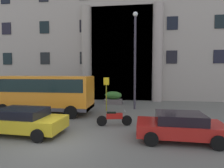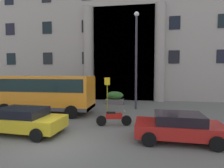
{
  "view_description": "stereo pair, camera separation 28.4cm",
  "coord_description": "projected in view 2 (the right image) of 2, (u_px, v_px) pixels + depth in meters",
  "views": [
    {
      "loc": [
        3.36,
        -7.47,
        3.17
      ],
      "look_at": [
        1.87,
        4.1,
        2.4
      ],
      "focal_mm": 29.5,
      "sensor_mm": 36.0,
      "label": 1
    },
    {
      "loc": [
        3.65,
        -7.43,
        3.17
      ],
      "look_at": [
        1.87,
        4.1,
        2.4
      ],
      "focal_mm": 29.5,
      "sensor_mm": 36.0,
      "label": 2
    }
  ],
  "objects": [
    {
      "name": "white_taxi_kerbside",
      "position": [
        22.0,
        120.0,
        9.49
      ],
      "size": [
        4.44,
        2.25,
        1.31
      ],
      "rotation": [
        0.0,
        0.0,
        -0.06
      ],
      "color": "gold",
      "rests_on": "ground_plane"
    },
    {
      "name": "parked_coupe_end",
      "position": [
        178.0,
        126.0,
        8.43
      ],
      "size": [
        3.97,
        2.19,
        1.27
      ],
      "rotation": [
        0.0,
        0.0,
        -0.04
      ],
      "color": "#B41F1B",
      "rests_on": "ground_plane"
    },
    {
      "name": "bus_stop_sign",
      "position": [
        107.0,
        90.0,
        14.74
      ],
      "size": [
        0.44,
        0.08,
        2.72
      ],
      "color": "#979A1C",
      "rests_on": "ground_plane"
    },
    {
      "name": "orange_minibus",
      "position": [
        45.0,
        91.0,
        13.92
      ],
      "size": [
        7.18,
        2.69,
        2.85
      ],
      "rotation": [
        0.0,
        0.0,
        0.0
      ],
      "color": "orange",
      "rests_on": "ground_plane"
    },
    {
      "name": "lamppost_plaza_centre",
      "position": [
        136.0,
        54.0,
        15.31
      ],
      "size": [
        0.4,
        0.4,
        8.11
      ],
      "color": "#36313D",
      "rests_on": "ground_plane"
    },
    {
      "name": "hedge_planter_far_east",
      "position": [
        49.0,
        96.0,
        18.87
      ],
      "size": [
        1.51,
        0.81,
        1.38
      ],
      "color": "#646A5C",
      "rests_on": "ground_plane"
    },
    {
      "name": "motorcycle_far_end",
      "position": [
        113.0,
        118.0,
        10.79
      ],
      "size": [
        2.06,
        0.66,
        0.89
      ],
      "rotation": [
        0.0,
        0.0,
        0.2
      ],
      "color": "black",
      "rests_on": "ground_plane"
    },
    {
      "name": "hedge_planter_entrance_left",
      "position": [
        2.0,
        95.0,
        19.86
      ],
      "size": [
        1.4,
        0.87,
        1.43
      ],
      "color": "gray",
      "rests_on": "ground_plane"
    },
    {
      "name": "office_building_facade",
      "position": [
        113.0,
        15.0,
        24.61
      ],
      "size": [
        41.79,
        9.78,
        21.57
      ],
      "color": "#9E958C",
      "rests_on": "ground_plane"
    },
    {
      "name": "ground_plane",
      "position": [
        56.0,
        145.0,
        8.09
      ],
      "size": [
        80.0,
        64.0,
        0.12
      ],
      "primitive_type": "cube",
      "color": "#5F5F59"
    },
    {
      "name": "hedge_planter_west",
      "position": [
        115.0,
        98.0,
        18.17
      ],
      "size": [
        1.76,
        1.0,
        1.24
      ],
      "color": "slate",
      "rests_on": "ground_plane"
    },
    {
      "name": "hedge_planter_entrance_right",
      "position": [
        79.0,
        95.0,
        18.76
      ],
      "size": [
        1.41,
        0.71,
        1.57
      ],
      "color": "slate",
      "rests_on": "ground_plane"
    }
  ]
}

